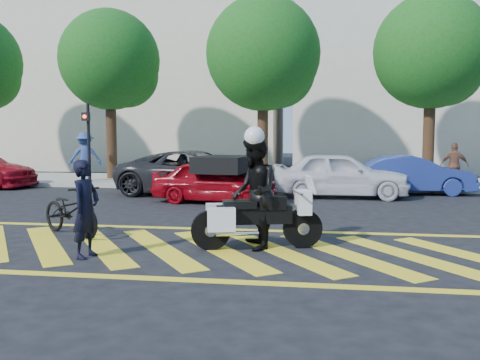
# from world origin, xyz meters

# --- Properties ---
(ground) EXTENTS (90.00, 90.00, 0.00)m
(ground) POSITION_xyz_m (0.00, 0.00, 0.00)
(ground) COLOR black
(ground) RESTS_ON ground
(sidewalk) EXTENTS (60.00, 5.00, 0.15)m
(sidewalk) POSITION_xyz_m (0.00, 12.00, 0.07)
(sidewalk) COLOR #9E998E
(sidewalk) RESTS_ON ground
(crosswalk) EXTENTS (12.33, 4.00, 0.01)m
(crosswalk) POSITION_xyz_m (-0.04, 0.00, 0.00)
(crosswalk) COLOR yellow
(crosswalk) RESTS_ON ground
(building_left) EXTENTS (16.00, 8.00, 10.00)m
(building_left) POSITION_xyz_m (-8.00, 21.00, 5.00)
(building_left) COLOR beige
(building_left) RESTS_ON ground
(building_right) EXTENTS (16.00, 8.00, 11.00)m
(building_right) POSITION_xyz_m (9.00, 21.00, 5.50)
(building_right) COLOR beige
(building_right) RESTS_ON ground
(tree_left) EXTENTS (4.20, 4.20, 7.26)m
(tree_left) POSITION_xyz_m (-6.37, 12.06, 4.99)
(tree_left) COLOR black
(tree_left) RESTS_ON ground
(tree_center) EXTENTS (4.60, 4.60, 7.56)m
(tree_center) POSITION_xyz_m (0.13, 12.06, 5.10)
(tree_center) COLOR black
(tree_center) RESTS_ON ground
(tree_right) EXTENTS (4.40, 4.40, 7.41)m
(tree_right) POSITION_xyz_m (6.63, 12.06, 5.05)
(tree_right) COLOR black
(tree_right) RESTS_ON ground
(signal_pole) EXTENTS (0.28, 0.43, 3.20)m
(signal_pole) POSITION_xyz_m (-6.50, 9.74, 1.92)
(signal_pole) COLOR black
(signal_pole) RESTS_ON ground
(officer_bike) EXTENTS (0.48, 0.65, 1.63)m
(officer_bike) POSITION_xyz_m (-1.59, -0.85, 0.82)
(officer_bike) COLOR black
(officer_bike) RESTS_ON ground
(bicycle) EXTENTS (1.97, 1.60, 1.01)m
(bicycle) POSITION_xyz_m (-2.73, 0.85, 0.50)
(bicycle) COLOR black
(bicycle) RESTS_ON ground
(police_motorcycle) EXTENTS (2.33, 1.04, 1.04)m
(police_motorcycle) POSITION_xyz_m (1.11, 0.19, 0.57)
(police_motorcycle) COLOR black
(police_motorcycle) RESTS_ON ground
(officer_moto) EXTENTS (0.99, 1.14, 2.02)m
(officer_moto) POSITION_xyz_m (1.09, 0.20, 1.01)
(officer_moto) COLOR black
(officer_moto) RESTS_ON ground
(red_convertible) EXTENTS (3.90, 1.99, 1.27)m
(red_convertible) POSITION_xyz_m (-0.80, 6.08, 0.64)
(red_convertible) COLOR #980711
(red_convertible) RESTS_ON ground
(parked_mid_left) EXTENTS (5.65, 3.16, 1.49)m
(parked_mid_left) POSITION_xyz_m (-1.73, 7.80, 0.75)
(parked_mid_left) COLOR black
(parked_mid_left) RESTS_ON ground
(parked_mid_right) EXTENTS (4.37, 1.82, 1.48)m
(parked_mid_right) POSITION_xyz_m (2.96, 7.92, 0.74)
(parked_mid_right) COLOR silver
(parked_mid_right) RESTS_ON ground
(parked_right) EXTENTS (4.07, 1.60, 1.32)m
(parked_right) POSITION_xyz_m (5.42, 9.20, 0.66)
(parked_right) COLOR navy
(parked_right) RESTS_ON ground
(pedestrian_left) EXTENTS (1.46, 1.20, 1.97)m
(pedestrian_left) POSITION_xyz_m (-7.06, 10.62, 1.13)
(pedestrian_left) COLOR #314988
(pedestrian_left) RESTS_ON sidewalk
(pedestrian_right) EXTENTS (0.97, 0.48, 1.60)m
(pedestrian_right) POSITION_xyz_m (6.98, 10.00, 0.95)
(pedestrian_right) COLOR brown
(pedestrian_right) RESTS_ON sidewalk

